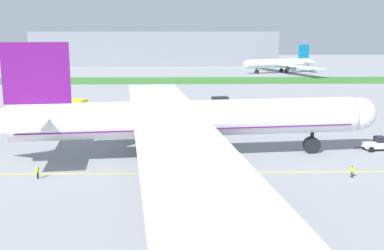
{
  "coord_description": "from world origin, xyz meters",
  "views": [
    {
      "loc": [
        -6.15,
        -63.55,
        18.97
      ],
      "look_at": [
        -4.25,
        11.46,
        3.76
      ],
      "focal_mm": 44.05,
      "sensor_mm": 36.0,
      "label": 1
    }
  ],
  "objects_px": {
    "airliner_foreground": "(182,120)",
    "parked_airliner_far_left": "(281,64)",
    "service_truck_fuel_bowser": "(81,106)",
    "ground_crew_wingwalker_port": "(37,171)",
    "service_truck_baggage_loader": "(218,103)",
    "ground_crew_marshaller_front": "(352,170)",
    "pushback_tug": "(377,144)"
  },
  "relations": [
    {
      "from": "airliner_foreground",
      "to": "parked_airliner_far_left",
      "type": "bearing_deg",
      "value": 72.48
    },
    {
      "from": "service_truck_fuel_bowser",
      "to": "parked_airliner_far_left",
      "type": "xyz_separation_m",
      "value": [
        67.88,
        101.33,
        2.52
      ]
    },
    {
      "from": "ground_crew_wingwalker_port",
      "to": "service_truck_fuel_bowser",
      "type": "xyz_separation_m",
      "value": [
        -4.56,
        49.4,
        0.64
      ]
    },
    {
      "from": "service_truck_baggage_loader",
      "to": "service_truck_fuel_bowser",
      "type": "bearing_deg",
      "value": -173.98
    },
    {
      "from": "ground_crew_wingwalker_port",
      "to": "ground_crew_marshaller_front",
      "type": "height_order",
      "value": "ground_crew_wingwalker_port"
    },
    {
      "from": "airliner_foreground",
      "to": "parked_airliner_far_left",
      "type": "relative_size",
      "value": 1.76
    },
    {
      "from": "service_truck_baggage_loader",
      "to": "service_truck_fuel_bowser",
      "type": "height_order",
      "value": "same"
    },
    {
      "from": "airliner_foreground",
      "to": "parked_airliner_far_left",
      "type": "xyz_separation_m",
      "value": [
        44.51,
        141.04,
        -1.68
      ]
    },
    {
      "from": "airliner_foreground",
      "to": "service_truck_baggage_loader",
      "type": "bearing_deg",
      "value": 78.41
    },
    {
      "from": "airliner_foreground",
      "to": "pushback_tug",
      "type": "relative_size",
      "value": 16.87
    },
    {
      "from": "ground_crew_marshaller_front",
      "to": "service_truck_fuel_bowser",
      "type": "distance_m",
      "value": 67.56
    },
    {
      "from": "service_truck_baggage_loader",
      "to": "ground_crew_wingwalker_port",
      "type": "bearing_deg",
      "value": -117.64
    },
    {
      "from": "airliner_foreground",
      "to": "service_truck_baggage_loader",
      "type": "height_order",
      "value": "airliner_foreground"
    },
    {
      "from": "service_truck_baggage_loader",
      "to": "parked_airliner_far_left",
      "type": "relative_size",
      "value": 0.1
    },
    {
      "from": "pushback_tug",
      "to": "parked_airliner_far_left",
      "type": "height_order",
      "value": "parked_airliner_far_left"
    },
    {
      "from": "pushback_tug",
      "to": "airliner_foreground",
      "type": "bearing_deg",
      "value": -173.2
    },
    {
      "from": "ground_crew_marshaller_front",
      "to": "service_truck_baggage_loader",
      "type": "height_order",
      "value": "service_truck_baggage_loader"
    },
    {
      "from": "ground_crew_wingwalker_port",
      "to": "parked_airliner_far_left",
      "type": "xyz_separation_m",
      "value": [
        63.32,
        150.73,
        3.16
      ]
    },
    {
      "from": "airliner_foreground",
      "to": "pushback_tug",
      "type": "bearing_deg",
      "value": 6.8
    },
    {
      "from": "ground_crew_wingwalker_port",
      "to": "service_truck_baggage_loader",
      "type": "height_order",
      "value": "service_truck_baggage_loader"
    },
    {
      "from": "pushback_tug",
      "to": "ground_crew_marshaller_front",
      "type": "height_order",
      "value": "pushback_tug"
    },
    {
      "from": "airliner_foreground",
      "to": "ground_crew_wingwalker_port",
      "type": "height_order",
      "value": "airliner_foreground"
    },
    {
      "from": "pushback_tug",
      "to": "service_truck_fuel_bowser",
      "type": "relative_size",
      "value": 1.17
    },
    {
      "from": "pushback_tug",
      "to": "ground_crew_wingwalker_port",
      "type": "distance_m",
      "value": 51.72
    },
    {
      "from": "pushback_tug",
      "to": "ground_crew_marshaller_front",
      "type": "bearing_deg",
      "value": -122.9
    },
    {
      "from": "ground_crew_marshaller_front",
      "to": "service_truck_fuel_bowser",
      "type": "relative_size",
      "value": 0.32
    },
    {
      "from": "service_truck_baggage_loader",
      "to": "parked_airliner_far_left",
      "type": "xyz_separation_m",
      "value": [
        35.67,
        97.93,
        2.52
      ]
    },
    {
      "from": "service_truck_fuel_bowser",
      "to": "pushback_tug",
      "type": "bearing_deg",
      "value": -33.44
    },
    {
      "from": "airliner_foreground",
      "to": "ground_crew_wingwalker_port",
      "type": "bearing_deg",
      "value": -152.73
    },
    {
      "from": "pushback_tug",
      "to": "ground_crew_wingwalker_port",
      "type": "bearing_deg",
      "value": -164.98
    },
    {
      "from": "airliner_foreground",
      "to": "service_truck_fuel_bowser",
      "type": "xyz_separation_m",
      "value": [
        -23.36,
        39.71,
        -4.2
      ]
    },
    {
      "from": "ground_crew_marshaller_front",
      "to": "service_truck_baggage_loader",
      "type": "bearing_deg",
      "value": 103.97
    }
  ]
}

